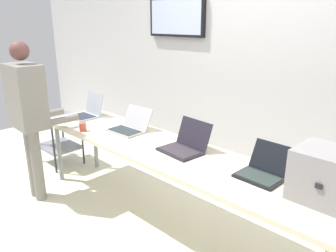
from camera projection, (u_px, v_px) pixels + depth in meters
ground at (165, 223)px, 3.14m from camera, size 8.00×8.00×0.04m
back_wall at (237, 74)px, 3.52m from camera, size 8.00×0.11×2.54m
workbench at (164, 153)px, 2.92m from camera, size 3.22×0.70×0.75m
equipment_box at (330, 176)px, 2.01m from camera, size 0.41×0.35×0.33m
laptop_station_0 at (87, 111)px, 3.84m from camera, size 0.30×0.33×0.27m
laptop_station_1 at (130, 126)px, 3.35m from camera, size 0.37×0.36×0.23m
laptop_station_2 at (185, 144)px, 2.83m from camera, size 0.39×0.37×0.25m
laptop_station_3 at (264, 170)px, 2.36m from camera, size 0.32×0.33×0.22m
person at (28, 108)px, 3.28m from camera, size 0.45×0.59×1.65m
coffee_mug at (83, 127)px, 3.34m from camera, size 0.07×0.07×0.09m
storage_cart at (58, 131)px, 4.32m from camera, size 0.56×0.44×0.66m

